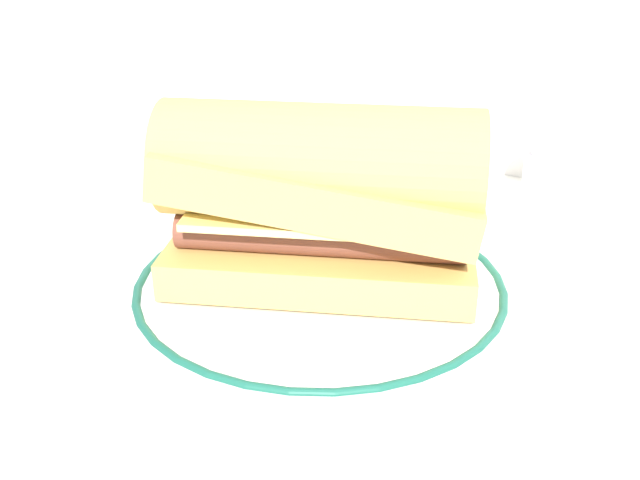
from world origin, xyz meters
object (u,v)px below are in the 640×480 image
Objects in this scene: plate at (320,288)px; drinking_glass at (114,167)px; sausage_sandwich at (320,194)px; salt_shaker at (540,168)px.

plate is 0.24m from drinking_glass.
sausage_sandwich is 2.46× the size of drinking_glass.
sausage_sandwich is at bearing -10.93° from drinking_glass.
plate is 4.19× the size of salt_shaker.
sausage_sandwich is 0.24m from drinking_glass.
sausage_sandwich is 0.27m from salt_shaker.
salt_shaker reaches higher than plate.
salt_shaker is (0.08, 0.25, -0.05)m from sausage_sandwich.
plate is at bearing -22.65° from sausage_sandwich.
plate is 0.27m from salt_shaker.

